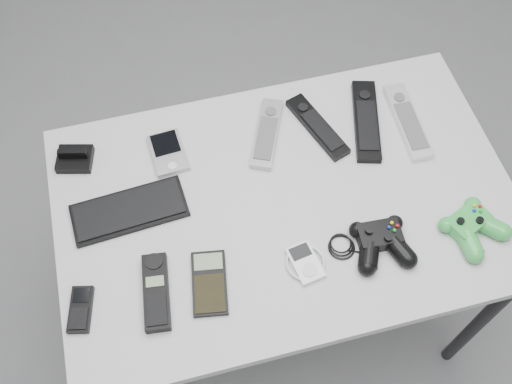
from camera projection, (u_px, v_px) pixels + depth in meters
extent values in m
plane|color=slate|center=(286.00, 288.00, 2.06)|extent=(3.50, 3.50, 0.00)
cube|color=#A3A3A5|center=(286.00, 204.00, 1.42)|extent=(1.07, 0.69, 0.03)
cylinder|color=black|center=(481.00, 320.00, 1.64)|extent=(0.03, 0.03, 0.69)
cylinder|color=black|center=(98.00, 214.00, 1.81)|extent=(0.03, 0.03, 0.69)
cylinder|color=black|center=(401.00, 148.00, 1.93)|extent=(0.03, 0.03, 0.69)
cube|color=black|center=(129.00, 210.00, 1.38)|extent=(0.27, 0.13, 0.02)
cube|color=black|center=(74.00, 156.00, 1.44)|extent=(0.10, 0.09, 0.04)
cube|color=#A1A2A8|center=(168.00, 153.00, 1.46)|extent=(0.09, 0.13, 0.02)
cube|color=#A1A2A8|center=(267.00, 133.00, 1.49)|extent=(0.13, 0.21, 0.02)
cube|color=black|center=(317.00, 126.00, 1.50)|extent=(0.11, 0.22, 0.02)
cube|color=black|center=(366.00, 120.00, 1.51)|extent=(0.12, 0.25, 0.02)
cube|color=silver|center=(408.00, 121.00, 1.51)|extent=(0.06, 0.24, 0.02)
cube|color=black|center=(81.00, 309.00, 1.26)|extent=(0.07, 0.11, 0.02)
cube|color=black|center=(156.00, 292.00, 1.27)|extent=(0.07, 0.18, 0.03)
cube|color=black|center=(209.00, 283.00, 1.29)|extent=(0.10, 0.16, 0.01)
cube|color=silver|center=(305.00, 263.00, 1.31)|extent=(0.10, 0.11, 0.02)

